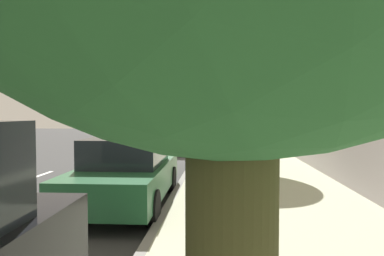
{
  "coord_description": "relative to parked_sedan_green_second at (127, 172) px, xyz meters",
  "views": [
    {
      "loc": [
        2.7,
        -15.78,
        2.04
      ],
      "look_at": [
        0.7,
        9.37,
        1.0
      ],
      "focal_mm": 32.35,
      "sensor_mm": 36.0,
      "label": 1
    }
  ],
  "objects": [
    {
      "name": "cyclist_with_backpack",
      "position": [
        0.74,
        16.81,
        0.21
      ],
      "size": [
        0.52,
        0.56,
        1.6
      ],
      "color": "#C6B284",
      "rests_on": "ground"
    },
    {
      "name": "sidewalk",
      "position": [
        3.2,
        8.26,
        -0.68
      ],
      "size": [
        4.28,
        37.69,
        0.14
      ],
      "primitive_type": "cube",
      "color": "#ACAD90",
      "rests_on": "ground"
    },
    {
      "name": "building_facade",
      "position": [
        5.6,
        8.26,
        2.49
      ],
      "size": [
        0.5,
        37.69,
        6.47
      ],
      "primitive_type": "cube",
      "color": "gray",
      "rests_on": "ground"
    },
    {
      "name": "parked_sedan_green_second",
      "position": [
        0.0,
        0.0,
        0.0
      ],
      "size": [
        1.89,
        4.43,
        1.52
      ],
      "color": "#1E512D",
      "rests_on": "ground"
    },
    {
      "name": "lane_stripe_bike_edge",
      "position": [
        -0.49,
        8.26,
        -0.75
      ],
      "size": [
        0.12,
        37.69,
        0.01
      ],
      "primitive_type": "cube",
      "color": "white",
      "rests_on": "ground"
    },
    {
      "name": "curb_edge",
      "position": [
        0.98,
        8.26,
        -0.68
      ],
      "size": [
        0.16,
        37.69,
        0.14
      ],
      "primitive_type": "cube",
      "color": "gray",
      "rests_on": "ground"
    },
    {
      "name": "street_tree_mid_block",
      "position": [
        2.09,
        4.78,
        2.96
      ],
      "size": [
        3.21,
        3.21,
        4.91
      ],
      "color": "brown",
      "rests_on": "sidewalk"
    },
    {
      "name": "street_tree_corner",
      "position": [
        2.09,
        20.64,
        2.62
      ],
      "size": [
        3.73,
        3.73,
        4.9
      ],
      "color": "brown",
      "rests_on": "sidewalk"
    },
    {
      "name": "lane_stripe_centre",
      "position": [
        -3.86,
        7.32,
        -0.75
      ],
      "size": [
        0.14,
        35.8,
        0.01
      ],
      "color": "white",
      "rests_on": "ground"
    },
    {
      "name": "fire_hydrant",
      "position": [
        1.41,
        11.33,
        -0.19
      ],
      "size": [
        0.22,
        0.22,
        0.84
      ],
      "color": "red",
      "rests_on": "sidewalk"
    },
    {
      "name": "parked_pickup_tan_mid",
      "position": [
        -0.16,
        11.27,
        0.15
      ],
      "size": [
        2.11,
        5.34,
        1.95
      ],
      "color": "tan",
      "rests_on": "ground"
    },
    {
      "name": "ground",
      "position": [
        -0.65,
        8.26,
        -0.75
      ],
      "size": [
        60.3,
        60.3,
        0.0
      ],
      "primitive_type": "plane",
      "color": "#333333"
    },
    {
      "name": "street_tree_far_end",
      "position": [
        2.09,
        14.16,
        3.0
      ],
      "size": [
        2.39,
        2.39,
        4.9
      ],
      "color": "brown",
      "rests_on": "sidewalk"
    },
    {
      "name": "bicycle_at_curb",
      "position": [
        0.52,
        17.24,
        -0.36
      ],
      "size": [
        1.67,
        0.72,
        0.79
      ],
      "color": "black",
      "rests_on": "ground"
    },
    {
      "name": "parked_sedan_silver_far",
      "position": [
        0.03,
        22.43,
        0.0
      ],
      "size": [
        2.02,
        4.49,
        1.52
      ],
      "color": "#B7BABF",
      "rests_on": "ground"
    },
    {
      "name": "pedestrian_on_phone",
      "position": [
        3.79,
        19.04,
        0.35
      ],
      "size": [
        0.27,
        0.62,
        1.69
      ],
      "color": "black",
      "rests_on": "sidewalk"
    }
  ]
}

